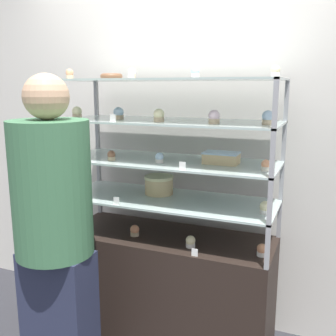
{
  "coord_description": "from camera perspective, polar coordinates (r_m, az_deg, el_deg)",
  "views": [
    {
      "loc": [
        0.91,
        -2.18,
        1.67
      ],
      "look_at": [
        0.0,
        0.0,
        1.18
      ],
      "focal_mm": 42.0,
      "sensor_mm": 36.0,
      "label": 1
    }
  ],
  "objects": [
    {
      "name": "sheet_cake_frosted",
      "position": [
        2.31,
        7.73,
        1.48
      ],
      "size": [
        0.2,
        0.13,
        0.07
      ],
      "color": "#DBBC84",
      "rests_on": "display_riser_middle"
    },
    {
      "name": "cupcake_9",
      "position": [
        2.16,
        14.02,
        0.37
      ],
      "size": [
        0.05,
        0.05,
        0.06
      ],
      "color": "beige",
      "rests_on": "display_riser_middle"
    },
    {
      "name": "cupcake_0",
      "position": [
        2.76,
        -12.43,
        -7.54
      ],
      "size": [
        0.06,
        0.06,
        0.07
      ],
      "color": "beige",
      "rests_on": "display_base"
    },
    {
      "name": "cupcake_18",
      "position": [
        2.15,
        15.32,
        13.35
      ],
      "size": [
        0.05,
        0.05,
        0.06
      ],
      "color": "white",
      "rests_on": "display_riser_top"
    },
    {
      "name": "cupcake_17",
      "position": [
        2.23,
        3.96,
        13.66
      ],
      "size": [
        0.05,
        0.05,
        0.06
      ],
      "color": "white",
      "rests_on": "display_riser_top"
    },
    {
      "name": "layer_cake_centerpiece",
      "position": [
        2.55,
        -1.32,
        -2.45
      ],
      "size": [
        0.19,
        0.19,
        0.12
      ],
      "color": "#DBBC84",
      "rests_on": "display_riser_lower"
    },
    {
      "name": "price_tag_4",
      "position": [
        2.2,
        -5.39,
        13.45
      ],
      "size": [
        0.04,
        0.0,
        0.04
      ],
      "color": "white",
      "rests_on": "display_riser_top"
    },
    {
      "name": "display_riser_lower",
      "position": [
        2.46,
        0.0,
        -4.75
      ],
      "size": [
        1.33,
        0.51,
        0.24
      ],
      "color": "#99999E",
      "rests_on": "display_base"
    },
    {
      "name": "price_tag_0",
      "position": [
        2.24,
        3.89,
        -12.14
      ],
      "size": [
        0.04,
        0.0,
        0.04
      ],
      "color": "white",
      "rests_on": "display_base"
    },
    {
      "name": "cupcake_10",
      "position": [
        2.6,
        -13.07,
        7.83
      ],
      "size": [
        0.06,
        0.06,
        0.07
      ],
      "color": "#CCB28C",
      "rests_on": "display_riser_upper"
    },
    {
      "name": "price_tag_3",
      "position": [
        2.27,
        -8.0,
        7.17
      ],
      "size": [
        0.04,
        0.0,
        0.04
      ],
      "color": "white",
      "rests_on": "display_riser_upper"
    },
    {
      "name": "price_tag_1",
      "position": [
        2.35,
        -7.5,
        -4.76
      ],
      "size": [
        0.04,
        0.0,
        0.04
      ],
      "color": "white",
      "rests_on": "display_riser_lower"
    },
    {
      "name": "display_base",
      "position": [
        2.7,
        0.0,
        -17.08
      ],
      "size": [
        1.33,
        0.51,
        0.74
      ],
      "color": "black",
      "rests_on": "ground_plane"
    },
    {
      "name": "cupcake_11",
      "position": [
        2.46,
        -7.18,
        7.84
      ],
      "size": [
        0.06,
        0.06,
        0.07
      ],
      "color": "#CCB28C",
      "rests_on": "display_riser_upper"
    },
    {
      "name": "cupcake_5",
      "position": [
        2.23,
        13.92,
        -5.64
      ],
      "size": [
        0.06,
        0.06,
        0.07
      ],
      "color": "white",
      "rests_on": "display_riser_lower"
    },
    {
      "name": "cupcake_12",
      "position": [
        2.27,
        -1.33,
        7.61
      ],
      "size": [
        0.06,
        0.06,
        0.07
      ],
      "color": "#CCB28C",
      "rests_on": "display_riser_upper"
    },
    {
      "name": "cupcake_13",
      "position": [
        2.16,
        6.7,
        7.34
      ],
      "size": [
        0.06,
        0.06,
        0.07
      ],
      "color": "#CCB28C",
      "rests_on": "display_riser_upper"
    },
    {
      "name": "price_tag_2",
      "position": [
        2.12,
        2.1,
        0.31
      ],
      "size": [
        0.04,
        0.0,
        0.04
      ],
      "color": "white",
      "rests_on": "display_riser_middle"
    },
    {
      "name": "display_riser_top",
      "position": [
        2.36,
        0.0,
        12.51
      ],
      "size": [
        1.33,
        0.51,
        0.24
      ],
      "color": "#99999E",
      "rests_on": "display_riser_upper"
    },
    {
      "name": "cupcake_15",
      "position": [
        2.56,
        -14.08,
        13.09
      ],
      "size": [
        0.05,
        0.05,
        0.06
      ],
      "color": "#CCB28C",
      "rests_on": "display_riser_top"
    },
    {
      "name": "cupcake_7",
      "position": [
        2.42,
        -8.21,
        1.78
      ],
      "size": [
        0.05,
        0.05,
        0.06
      ],
      "color": "#CCB28C",
      "rests_on": "display_riser_middle"
    },
    {
      "name": "cupcake_3",
      "position": [
        2.3,
        13.47,
        -11.52
      ],
      "size": [
        0.06,
        0.06,
        0.07
      ],
      "color": "white",
      "rests_on": "display_base"
    },
    {
      "name": "donut_glazed",
      "position": [
        2.58,
        -8.21,
        13.03
      ],
      "size": [
        0.14,
        0.14,
        0.04
      ],
      "color": "brown",
      "rests_on": "display_riser_top"
    },
    {
      "name": "cupcake_2",
      "position": [
        2.36,
        3.29,
        -10.63
      ],
      "size": [
        0.06,
        0.06,
        0.07
      ],
      "color": "white",
      "rests_on": "display_base"
    },
    {
      "name": "back_wall",
      "position": [
        2.76,
        3.18,
        4.03
      ],
      "size": [
        8.0,
        0.05,
        2.6
      ],
      "color": "silver",
      "rests_on": "ground_plane"
    },
    {
      "name": "cupcake_6",
      "position": [
        2.6,
        -13.74,
        2.27
      ],
      "size": [
        0.05,
        0.05,
        0.06
      ],
      "color": "beige",
      "rests_on": "display_riser_middle"
    },
    {
      "name": "cupcake_14",
      "position": [
        2.16,
        14.3,
        7.06
      ],
      "size": [
        0.06,
        0.06,
        0.07
      ],
      "color": "#CCB28C",
      "rests_on": "display_riser_upper"
    },
    {
      "name": "cupcake_1",
      "position": [
        2.53,
        -4.85,
        -9.05
      ],
      "size": [
        0.06,
        0.06,
        0.07
      ],
      "color": "#CCB28C",
      "rests_on": "display_base"
    },
    {
      "name": "display_riser_upper",
      "position": [
        2.37,
        0.0,
        6.61
      ],
      "size": [
        1.33,
        0.51,
        0.24
      ],
      "color": "#99999E",
      "rests_on": "display_riser_middle"
    },
    {
      "name": "display_riser_middle",
      "position": [
        2.41,
        0.0,
        0.82
      ],
      "size": [
        1.33,
        0.51,
        0.24
      ],
      "color": "#99999E",
      "rests_on": "display_riser_lower"
    },
    {
      "name": "cupcake_4",
      "position": [
        2.7,
        -12.18,
        -2.55
      ],
      "size": [
        0.06,
        0.06,
        0.07
      ],
      "color": "beige",
      "rests_on": "display_riser_lower"
    },
    {
      "name": "cupcake_16",
      "position": [
        2.36,
        -5.28,
        13.52
      ],
      "size": [
        0.05,
        0.05,
        0.06
      ],
      "color": "#CCB28C",
      "rests_on": "display_riser_top"
    },
    {
      "name": "customer_figure",
      "position": [
        2.17,
        -16.16,
        -8.76
      ],
      "size": [
        0.4,
        0.4,
        1.73
      ],
      "color": "#282D47",
      "rests_on": "ground_plane"
    },
    {
      "name": "cupcake_8",
      "position": [
        2.31,
        -1.25,
        1.46
      ],
      "size": [
        0.05,
        0.05,
        0.06
      ],
      "color": "white",
      "rests_on": "display_riser_middle"
    }
  ]
}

